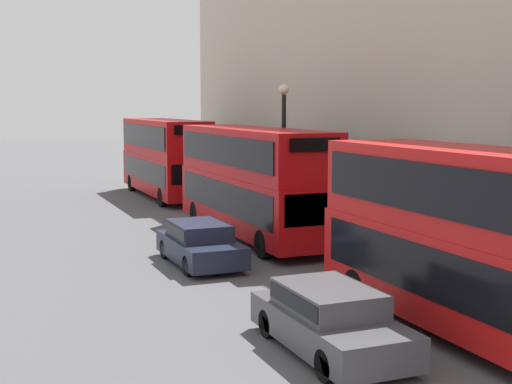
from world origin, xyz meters
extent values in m
cube|color=red|center=(1.60, 4.48, 1.38)|extent=(2.55, 10.42, 2.06)
cube|color=red|center=(1.60, 4.48, 3.33)|extent=(2.50, 10.21, 1.85)
cube|color=black|center=(1.60, 4.48, 1.62)|extent=(2.59, 9.59, 1.15)
cube|color=black|center=(1.60, 4.48, 3.42)|extent=(2.59, 9.59, 1.11)
cylinder|color=black|center=(0.48, 8.09, 0.50)|extent=(0.30, 1.00, 1.00)
cylinder|color=black|center=(2.73, 8.09, 0.50)|extent=(0.30, 1.00, 1.00)
cube|color=#B20C0F|center=(1.60, 18.20, 1.42)|extent=(2.55, 10.81, 2.13)
cube|color=#B20C0F|center=(1.60, 18.20, 3.39)|extent=(2.50, 10.60, 1.82)
cube|color=black|center=(1.60, 18.20, 1.67)|extent=(2.59, 9.95, 1.19)
cube|color=black|center=(1.60, 18.20, 3.49)|extent=(2.59, 9.95, 1.09)
cube|color=black|center=(1.60, 12.82, 1.84)|extent=(2.17, 0.06, 1.07)
cube|color=black|center=(1.60, 12.82, 3.94)|extent=(1.78, 0.06, 0.44)
cylinder|color=black|center=(0.48, 14.39, 0.50)|extent=(0.30, 1.00, 1.00)
cylinder|color=black|center=(2.73, 14.39, 0.50)|extent=(0.30, 1.00, 1.00)
cylinder|color=black|center=(0.48, 22.00, 0.50)|extent=(0.30, 1.00, 1.00)
cylinder|color=black|center=(2.73, 22.00, 0.50)|extent=(0.30, 1.00, 1.00)
cube|color=#B20C0F|center=(1.60, 31.41, 1.37)|extent=(2.55, 10.45, 2.03)
cube|color=#B20C0F|center=(1.60, 31.41, 3.38)|extent=(2.50, 10.24, 1.99)
cube|color=black|center=(1.60, 31.41, 1.61)|extent=(2.59, 9.61, 1.14)
cube|color=black|center=(1.60, 31.41, 3.48)|extent=(2.59, 9.61, 1.19)
cube|color=black|center=(1.60, 26.22, 1.77)|extent=(2.17, 0.06, 1.02)
cube|color=black|center=(1.60, 26.22, 3.97)|extent=(1.78, 0.06, 0.48)
cylinder|color=black|center=(0.48, 27.79, 0.50)|extent=(0.30, 1.00, 1.00)
cylinder|color=black|center=(2.73, 27.79, 0.50)|extent=(0.30, 1.00, 1.00)
cylinder|color=black|center=(0.48, 35.04, 0.50)|extent=(0.30, 1.00, 1.00)
cylinder|color=black|center=(2.73, 35.04, 0.50)|extent=(0.30, 1.00, 1.00)
cube|color=#47474C|center=(-1.80, 5.33, 0.53)|extent=(1.88, 4.39, 0.70)
cube|color=#47474C|center=(-1.80, 5.44, 1.14)|extent=(1.66, 2.41, 0.54)
cube|color=black|center=(-1.80, 5.44, 1.17)|extent=(1.70, 2.29, 0.34)
cylinder|color=black|center=(-2.63, 3.93, 0.32)|extent=(0.22, 0.64, 0.64)
cylinder|color=black|center=(-0.97, 3.93, 0.32)|extent=(0.22, 0.64, 0.64)
cylinder|color=black|center=(-2.63, 6.74, 0.32)|extent=(0.22, 0.64, 0.64)
cylinder|color=black|center=(-0.97, 6.74, 0.32)|extent=(0.22, 0.64, 0.64)
cube|color=#1E2338|center=(-1.80, 14.33, 0.53)|extent=(1.86, 4.28, 0.69)
cube|color=#1E2338|center=(-1.80, 14.44, 1.13)|extent=(1.64, 2.35, 0.52)
cube|color=black|center=(-1.80, 14.44, 1.16)|extent=(1.67, 2.24, 0.33)
cylinder|color=black|center=(-2.62, 12.96, 0.32)|extent=(0.22, 0.64, 0.64)
cylinder|color=black|center=(-0.98, 12.96, 0.32)|extent=(0.22, 0.64, 0.64)
cylinder|color=black|center=(-2.62, 15.70, 0.32)|extent=(0.22, 0.64, 0.64)
cylinder|color=black|center=(-0.98, 15.70, 0.32)|extent=(0.22, 0.64, 0.64)
cylinder|color=black|center=(3.53, 19.51, 2.81)|extent=(0.18, 0.18, 5.61)
sphere|color=beige|center=(3.53, 19.51, 5.83)|extent=(0.44, 0.44, 0.44)
cylinder|color=brown|center=(4.36, 34.14, 0.72)|extent=(0.36, 0.36, 1.45)
sphere|color=tan|center=(4.36, 34.14, 1.56)|extent=(0.22, 0.22, 0.22)
camera|label=1|loc=(-8.76, -7.55, 5.22)|focal=50.00mm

